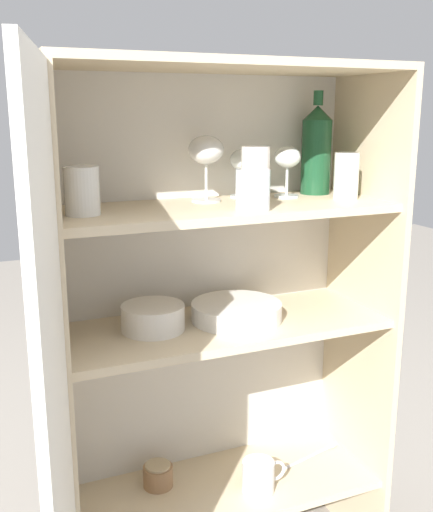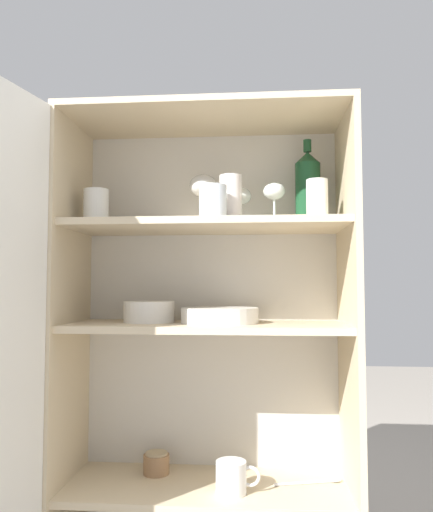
# 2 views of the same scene
# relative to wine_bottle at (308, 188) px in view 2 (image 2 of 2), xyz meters

# --- Properties ---
(cupboard_back_panel) EXTENTS (0.84, 0.02, 1.31)m
(cupboard_back_panel) POSITION_rel_wine_bottle_xyz_m (-0.31, 0.07, -0.47)
(cupboard_back_panel) COLOR silver
(cupboard_back_panel) RESTS_ON ground_plane
(cupboard_side_left) EXTENTS (0.02, 0.34, 1.31)m
(cupboard_side_left) POSITION_rel_wine_bottle_xyz_m (-0.72, -0.09, -0.47)
(cupboard_side_left) COLOR #CCB793
(cupboard_side_left) RESTS_ON ground_plane
(cupboard_side_right) EXTENTS (0.02, 0.34, 1.31)m
(cupboard_side_right) POSITION_rel_wine_bottle_xyz_m (0.10, -0.09, -0.47)
(cupboard_side_right) COLOR #CCB793
(cupboard_side_right) RESTS_ON ground_plane
(cupboard_top_panel) EXTENTS (0.84, 0.34, 0.02)m
(cupboard_top_panel) POSITION_rel_wine_bottle_xyz_m (-0.31, -0.09, 0.20)
(cupboard_top_panel) COLOR #CCB793
(cupboard_top_panel) RESTS_ON cupboard_side_left
(shelf_board_lower) EXTENTS (0.80, 0.30, 0.02)m
(shelf_board_lower) POSITION_rel_wine_bottle_xyz_m (-0.31, -0.09, -0.88)
(shelf_board_lower) COLOR beige
(shelf_board_middle) EXTENTS (0.80, 0.30, 0.02)m
(shelf_board_middle) POSITION_rel_wine_bottle_xyz_m (-0.31, -0.09, -0.42)
(shelf_board_middle) COLOR beige
(shelf_board_upper) EXTENTS (0.80, 0.30, 0.02)m
(shelf_board_upper) POSITION_rel_wine_bottle_xyz_m (-0.31, -0.09, -0.13)
(shelf_board_upper) COLOR beige
(tumbler_glass_0) EXTENTS (0.07, 0.07, 0.10)m
(tumbler_glass_0) POSITION_rel_wine_bottle_xyz_m (-0.64, -0.10, -0.07)
(tumbler_glass_0) COLOR white
(tumbler_glass_0) RESTS_ON shelf_board_upper
(tumbler_glass_1) EXTENTS (0.08, 0.08, 0.09)m
(tumbler_glass_1) POSITION_rel_wine_bottle_xyz_m (-0.28, -0.18, -0.07)
(tumbler_glass_1) COLOR white
(tumbler_glass_1) RESTS_ON shelf_board_upper
(tumbler_glass_2) EXTENTS (0.07, 0.07, 0.14)m
(tumbler_glass_2) POSITION_rel_wine_bottle_xyz_m (-0.23, -0.11, -0.05)
(tumbler_glass_2) COLOR silver
(tumbler_glass_2) RESTS_ON shelf_board_upper
(tumbler_glass_3) EXTENTS (0.06, 0.06, 0.12)m
(tumbler_glass_3) POSITION_rel_wine_bottle_xyz_m (0.01, -0.12, -0.06)
(tumbler_glass_3) COLOR white
(tumbler_glass_3) RESTS_ON shelf_board_upper
(wine_glass_0) EXTENTS (0.07, 0.07, 0.13)m
(wine_glass_0) POSITION_rel_wine_bottle_xyz_m (-0.10, -0.03, -0.02)
(wine_glass_0) COLOR white
(wine_glass_0) RESTS_ON shelf_board_upper
(wine_glass_1) EXTENTS (0.09, 0.09, 0.16)m
(wine_glass_1) POSITION_rel_wine_bottle_xyz_m (-0.32, -0.02, 0.00)
(wine_glass_1) COLOR white
(wine_glass_1) RESTS_ON shelf_board_upper
(wine_glass_2) EXTENTS (0.07, 0.07, 0.12)m
(wine_glass_2) POSITION_rel_wine_bottle_xyz_m (-0.21, 0.01, -0.03)
(wine_glass_2) COLOR white
(wine_glass_2) RESTS_ON shelf_board_upper
(wine_bottle) EXTENTS (0.08, 0.08, 0.27)m
(wine_bottle) POSITION_rel_wine_bottle_xyz_m (0.00, 0.00, 0.00)
(wine_bottle) COLOR #194728
(wine_bottle) RESTS_ON shelf_board_upper
(plate_stack_white) EXTENTS (0.23, 0.23, 0.04)m
(plate_stack_white) POSITION_rel_wine_bottle_xyz_m (-0.27, -0.08, -0.39)
(plate_stack_white) COLOR white
(plate_stack_white) RESTS_ON shelf_board_middle
(mixing_bowl_large) EXTENTS (0.15, 0.15, 0.06)m
(mixing_bowl_large) POSITION_rel_wine_bottle_xyz_m (-0.48, -0.07, -0.38)
(mixing_bowl_large) COLOR silver
(mixing_bowl_large) RESTS_ON shelf_board_middle
(coffee_mug_primary) EXTENTS (0.12, 0.08, 0.09)m
(coffee_mug_primary) POSITION_rel_wine_bottle_xyz_m (-0.23, -0.15, -0.83)
(coffee_mug_primary) COLOR white
(coffee_mug_primary) RESTS_ON shelf_board_lower
(storage_jar) EXTENTS (0.08, 0.08, 0.06)m
(storage_jar) POSITION_rel_wine_bottle_xyz_m (-0.46, -0.02, -0.84)
(storage_jar) COLOR #99704C
(storage_jar) RESTS_ON shelf_board_lower
(serving_spoon) EXTENTS (0.20, 0.06, 0.01)m
(serving_spoon) POSITION_rel_wine_bottle_xyz_m (0.00, -0.06, -0.87)
(serving_spoon) COLOR silver
(serving_spoon) RESTS_ON shelf_board_lower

